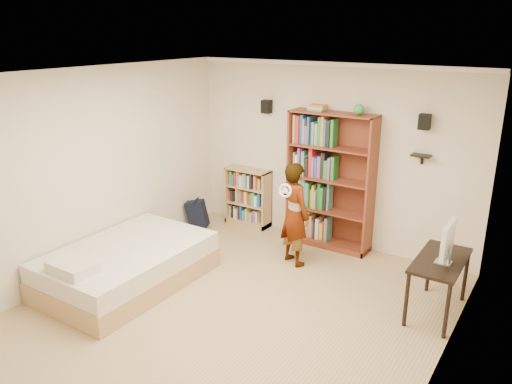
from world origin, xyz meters
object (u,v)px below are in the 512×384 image
computer_desk (437,286)px  daybed (127,261)px  tall_bookshelf (330,181)px  person (295,214)px  low_bookshelf (248,197)px

computer_desk → daybed: computer_desk is taller
tall_bookshelf → computer_desk: size_ratio=2.02×
person → tall_bookshelf: bearing=-76.3°
low_bookshelf → person: (1.34, -0.86, 0.25)m
computer_desk → daybed: bearing=-157.8°
low_bookshelf → tall_bookshelf: bearing=-1.6°
low_bookshelf → daybed: bearing=-93.7°
daybed → person: (1.51, 1.68, 0.41)m
person → low_bookshelf: bearing=-9.0°
low_bookshelf → person: person is taller
low_bookshelf → daybed: 2.55m
daybed → tall_bookshelf: bearing=56.6°
low_bookshelf → daybed: (-0.16, -2.54, -0.17)m
computer_desk → person: person is taller
tall_bookshelf → person: tall_bookshelf is taller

